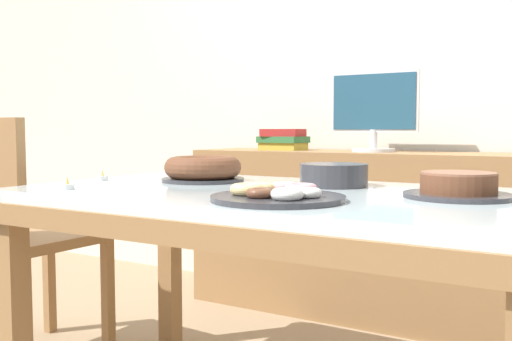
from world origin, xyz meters
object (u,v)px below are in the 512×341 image
(computer_monitor, at_px, (374,112))
(cake_golden_bundt, at_px, (203,169))
(book_stack, at_px, (283,139))
(pastry_platter, at_px, (278,195))
(plate_stack, at_px, (334,175))
(tealight_left_edge, at_px, (68,186))
(chair, at_px, (19,228))
(tealight_near_front, at_px, (102,178))
(cake_chocolate_round, at_px, (458,187))

(computer_monitor, relative_size, cake_golden_bundt, 1.52)
(book_stack, bearing_deg, computer_monitor, -0.16)
(pastry_platter, bearing_deg, plate_stack, 93.57)
(tealight_left_edge, bearing_deg, book_stack, 92.43)
(chair, xyz_separation_m, plate_stack, (1.19, 0.24, 0.23))
(book_stack, xyz_separation_m, tealight_left_edge, (0.06, -1.46, -0.12))
(book_stack, height_order, plate_stack, book_stack)
(pastry_platter, xyz_separation_m, tealight_near_front, (-0.79, 0.19, -0.00))
(computer_monitor, distance_m, plate_stack, 1.02)
(tealight_left_edge, bearing_deg, computer_monitor, 73.85)
(pastry_platter, relative_size, plate_stack, 1.58)
(chair, bearing_deg, cake_chocolate_round, 4.40)
(chair, xyz_separation_m, cake_golden_bundt, (0.74, 0.17, 0.24))
(computer_monitor, distance_m, tealight_near_front, 1.34)
(cake_golden_bundt, distance_m, pastry_platter, 0.58)
(cake_chocolate_round, height_order, cake_golden_bundt, cake_golden_bundt)
(computer_monitor, relative_size, tealight_near_front, 10.60)
(pastry_platter, height_order, tealight_left_edge, pastry_platter)
(book_stack, height_order, pastry_platter, book_stack)
(cake_chocolate_round, distance_m, tealight_near_front, 1.17)
(book_stack, distance_m, plate_stack, 1.20)
(pastry_platter, relative_size, tealight_near_front, 8.32)
(plate_stack, height_order, tealight_near_front, plate_stack)
(chair, xyz_separation_m, pastry_platter, (1.22, -0.17, 0.21))
(chair, relative_size, computer_monitor, 2.22)
(plate_stack, bearing_deg, tealight_near_front, -164.12)
(cake_chocolate_round, distance_m, plate_stack, 0.41)
(plate_stack, bearing_deg, cake_chocolate_round, -16.89)
(chair, height_order, computer_monitor, computer_monitor)
(tealight_near_front, bearing_deg, book_stack, 86.46)
(book_stack, bearing_deg, tealight_near_front, -93.54)
(book_stack, relative_size, cake_golden_bundt, 0.86)
(chair, distance_m, tealight_left_edge, 0.65)
(computer_monitor, distance_m, book_stack, 0.50)
(computer_monitor, xyz_separation_m, tealight_near_front, (-0.56, -1.19, -0.25))
(computer_monitor, bearing_deg, chair, -128.97)
(cake_golden_bundt, distance_m, plate_stack, 0.45)
(plate_stack, bearing_deg, cake_golden_bundt, -170.99)
(computer_monitor, relative_size, book_stack, 1.76)
(book_stack, distance_m, cake_golden_bundt, 1.08)
(book_stack, xyz_separation_m, tealight_near_front, (-0.07, -1.19, -0.12))
(computer_monitor, xyz_separation_m, tealight_left_edge, (-0.42, -1.46, -0.25))
(tealight_left_edge, height_order, tealight_near_front, same)
(chair, height_order, pastry_platter, chair)
(cake_golden_bundt, distance_m, tealight_near_front, 0.35)
(plate_stack, bearing_deg, computer_monitor, 102.12)
(cake_chocolate_round, bearing_deg, chair, -175.60)
(pastry_platter, distance_m, tealight_left_edge, 0.66)
(pastry_platter, bearing_deg, tealight_left_edge, -173.29)
(pastry_platter, xyz_separation_m, plate_stack, (-0.03, 0.41, 0.02))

